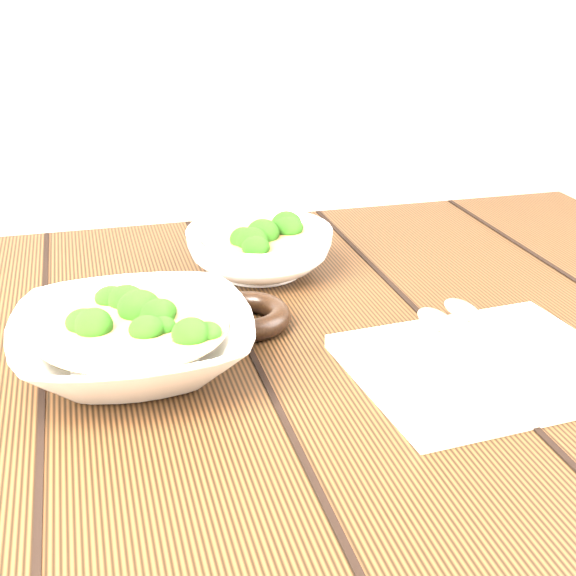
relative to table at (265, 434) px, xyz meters
The scene contains 7 objects.
table is the anchor object (origin of this frame).
soup_bowl_front 0.21m from the table, 164.21° to the right, with size 0.23×0.23×0.07m.
soup_bowl_back 0.23m from the table, 77.94° to the left, with size 0.21×0.21×0.06m.
trivet 0.14m from the table, 115.43° to the left, with size 0.10×0.10×0.02m, color black.
napkin 0.26m from the table, 34.99° to the right, with size 0.24×0.20×0.01m, color beige.
spoon_left 0.23m from the table, 24.94° to the right, with size 0.03×0.20×0.01m.
spoon_right 0.26m from the table, 17.12° to the right, with size 0.03×0.20×0.01m.
Camera 1 is at (-0.17, -0.73, 1.12)m, focal length 50.00 mm.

